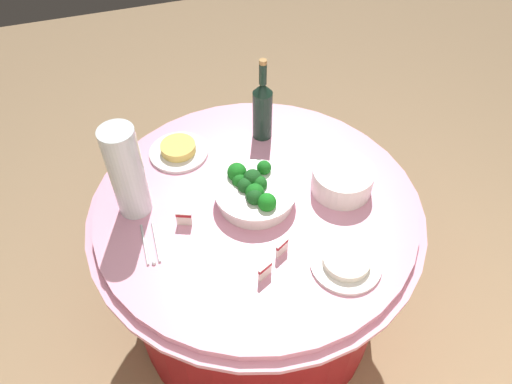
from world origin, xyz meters
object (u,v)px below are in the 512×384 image
Objects in this scene: decorative_fruit_vase at (127,174)px; label_placard_mid at (282,247)px; serving_tongs at (151,245)px; food_plate_rice at (346,262)px; label_placard_rear at (184,218)px; plate_stack at (342,180)px; food_plate_noodles at (179,150)px; wine_bottle at (262,109)px; label_placard_front at (265,271)px; broccoli_bowl at (255,191)px.

decorative_fruit_vase is 0.54m from label_placard_mid.
serving_tongs is 0.61m from food_plate_rice.
label_placard_rear is (-0.14, 0.12, -0.13)m from decorative_fruit_vase.
label_placard_mid is (0.17, -0.10, 0.02)m from food_plate_rice.
food_plate_noodles is (0.50, -0.35, -0.03)m from plate_stack.
wine_bottle reaches higher than label_placard_rear.
serving_tongs is at bearing -35.31° from label_placard_front.
label_placard_mid reaches higher than serving_tongs.
label_placard_mid is at bearing 92.65° from broccoli_bowl.
label_placard_rear is (0.05, 0.34, 0.01)m from food_plate_noodles.
food_plate_noodles is (-0.19, -0.22, -0.14)m from decorative_fruit_vase.
serving_tongs is at bearing 96.47° from decorative_fruit_vase.
food_plate_rice is 0.20m from label_placard_mid.
decorative_fruit_vase is at bearing -83.53° from serving_tongs.
broccoli_bowl is 0.31m from label_placard_front.
broccoli_bowl is 5.09× the size of label_placard_front.
label_placard_mid is at bearing -30.27° from food_plate_rice.
food_plate_rice is (-0.58, 0.43, -0.15)m from decorative_fruit_vase.
label_placard_mid is at bearing -139.90° from label_placard_front.
label_placard_front is 0.10m from label_placard_mid.
food_plate_noodles is 4.00× the size of label_placard_front.
food_plate_rice is at bearing 120.77° from food_plate_noodles.
decorative_fruit_vase reaches higher than food_plate_rice.
label_placard_mid is 0.33m from label_placard_rear.
wine_bottle is 0.52m from label_placard_rear.
broccoli_bowl is 0.37m from food_plate_noodles.
wine_bottle is at bearing -157.00° from decorative_fruit_vase.
broccoli_bowl is at bearing 123.05° from food_plate_noodles.
label_placard_mid is (-0.08, -0.06, 0.00)m from label_placard_front.
broccoli_bowl is 0.35m from wine_bottle.
wine_bottle is at bearing -85.13° from food_plate_rice.
serving_tongs is 0.43m from food_plate_noodles.
wine_bottle is 0.57m from decorative_fruit_vase.
label_placard_mid is at bearing 141.12° from decorative_fruit_vase.
food_plate_rice is 4.00× the size of label_placard_mid.
broccoli_bowl is at bearing -102.41° from label_placard_front.
wine_bottle is at bearing -141.86° from serving_tongs.
plate_stack is 0.68m from serving_tongs.
label_placard_mid is at bearing 142.12° from label_placard_rear.
plate_stack is 3.82× the size of label_placard_front.
decorative_fruit_vase reaches higher than label_placard_mid.
label_placard_front is at bearing -8.12° from food_plate_rice.
wine_bottle is at bearing -63.85° from plate_stack.
label_placard_rear is at bearing 6.76° from broccoli_bowl.
decorative_fruit_vase is 0.33m from food_plate_noodles.
broccoli_bowl is 1.33× the size of plate_stack.
food_plate_rice is (0.12, 0.30, -0.03)m from plate_stack.
label_placard_front is at bearing 102.56° from food_plate_noodles.
label_placard_mid is at bearing 78.00° from wine_bottle.
label_placard_front is at bearing 129.98° from decorative_fruit_vase.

